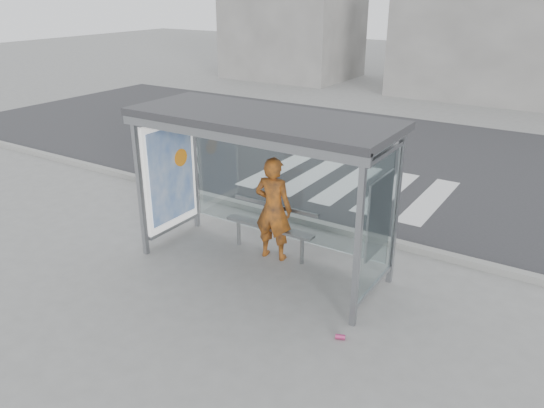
{
  "coord_description": "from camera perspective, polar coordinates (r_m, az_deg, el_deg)",
  "views": [
    {
      "loc": [
        4.41,
        -6.58,
        4.41
      ],
      "look_at": [
        0.08,
        0.2,
        1.1
      ],
      "focal_mm": 35.0,
      "sensor_mm": 36.0,
      "label": 1
    }
  ],
  "objects": [
    {
      "name": "bench",
      "position": [
        9.27,
        -0.21,
        -2.4
      ],
      "size": [
        1.71,
        0.31,
        0.88
      ],
      "color": "slate",
      "rests_on": "ground"
    },
    {
      "name": "building_center",
      "position": [
        25.04,
        23.32,
        16.29
      ],
      "size": [
        8.0,
        5.0,
        5.0
      ],
      "primitive_type": "cube",
      "color": "slate",
      "rests_on": "ground"
    },
    {
      "name": "road",
      "position": [
        14.94,
        13.96,
        4.55
      ],
      "size": [
        30.0,
        10.0,
        0.01
      ],
      "primitive_type": "cube",
      "color": "#2C2C2F",
      "rests_on": "ground"
    },
    {
      "name": "person",
      "position": [
        8.99,
        0.14,
        -0.52
      ],
      "size": [
        0.72,
        0.52,
        1.83
      ],
      "primitive_type": "imported",
      "rotation": [
        0.0,
        0.0,
        3.27
      ],
      "color": "orange",
      "rests_on": "ground"
    },
    {
      "name": "bus_shelter",
      "position": [
        8.53,
        -3.07,
        5.82
      ],
      "size": [
        4.25,
        1.65,
        2.62
      ],
      "color": "gray",
      "rests_on": "ground"
    },
    {
      "name": "curb",
      "position": [
        10.54,
        4.76,
        -2.09
      ],
      "size": [
        30.0,
        0.18,
        0.12
      ],
      "primitive_type": "cube",
      "color": "gray",
      "rests_on": "ground"
    },
    {
      "name": "ground",
      "position": [
        9.06,
        -1.11,
        -6.75
      ],
      "size": [
        80.0,
        80.0,
        0.0
      ],
      "primitive_type": "plane",
      "color": "slate",
      "rests_on": "ground"
    },
    {
      "name": "soda_can",
      "position": [
        7.41,
        7.35,
        -13.99
      ],
      "size": [
        0.15,
        0.12,
        0.07
      ],
      "primitive_type": "cylinder",
      "rotation": [
        0.0,
        1.57,
        0.37
      ],
      "color": "#DE4182",
      "rests_on": "ground"
    },
    {
      "name": "crosswalk",
      "position": [
        12.89,
        8.15,
        2.15
      ],
      "size": [
        4.55,
        3.0,
        0.0
      ],
      "color": "silver",
      "rests_on": "ground"
    },
    {
      "name": "building_left",
      "position": [
        28.52,
        2.31,
        19.53
      ],
      "size": [
        6.0,
        5.0,
        6.0
      ],
      "primitive_type": "cube",
      "color": "slate",
      "rests_on": "ground"
    }
  ]
}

